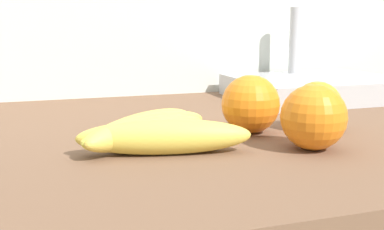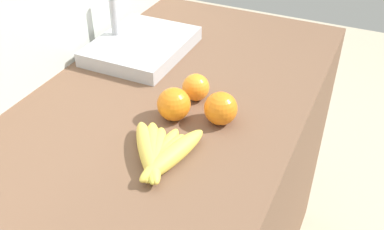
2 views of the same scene
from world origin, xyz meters
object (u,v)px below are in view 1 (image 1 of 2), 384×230
Objects in this scene: sink_basin at (315,87)px; orange_back_left at (317,106)px; banana_bunch at (152,133)px; orange_far_right at (314,117)px; orange_center at (251,104)px.

orange_back_left is at bearing -122.63° from sink_basin.
banana_bunch is 0.20m from orange_far_right.
sink_basin reaches higher than orange_center.
orange_back_left is (0.07, 0.10, -0.01)m from orange_far_right.
orange_far_right is at bearing -125.34° from orange_back_left.
orange_far_right is at bearing -19.98° from banana_bunch.
orange_far_right is 0.12m from orange_back_left.
orange_back_left is at bearing 54.66° from orange_far_right.
orange_center is at bearing 172.88° from orange_back_left.
orange_center reaches higher than banana_bunch.
orange_far_right is (0.19, -0.07, 0.02)m from banana_bunch.
sink_basin is at bearing 56.62° from orange_far_right.
sink_basin is at bearing 34.56° from banana_bunch.
sink_basin is at bearing 42.84° from orange_center.
orange_center is 1.16× the size of orange_back_left.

